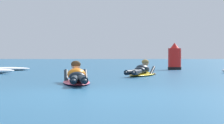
{
  "coord_description": "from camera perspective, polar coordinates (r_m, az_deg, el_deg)",
  "views": [
    {
      "loc": [
        -0.08,
        -6.71,
        0.61
      ],
      "look_at": [
        0.37,
        4.94,
        0.44
      ],
      "focal_mm": 71.47,
      "sensor_mm": 36.0,
      "label": 1
    }
  ],
  "objects": [
    {
      "name": "whitewater_front",
      "position": [
        18.5,
        -13.36,
        -0.86
      ],
      "size": [
        1.98,
        1.06,
        0.14
      ],
      "color": "white",
      "rests_on": "ground"
    },
    {
      "name": "ground_plane",
      "position": [
        16.72,
        -1.92,
        -1.25
      ],
      "size": [
        120.0,
        120.0,
        0.0
      ],
      "primitive_type": "plane",
      "color": "#235B84"
    },
    {
      "name": "surfer_far",
      "position": [
        13.33,
        3.76,
        -1.19
      ],
      "size": [
        1.27,
        2.46,
        0.54
      ],
      "color": "yellow",
      "rests_on": "ground"
    },
    {
      "name": "channel_marker_buoy",
      "position": [
        19.22,
        8.01,
        0.42
      ],
      "size": [
        0.58,
        0.58,
        1.16
      ],
      "color": "red",
      "rests_on": "ground"
    },
    {
      "name": "surfer_near",
      "position": [
        9.56,
        -4.54,
        -1.98
      ],
      "size": [
        0.72,
        2.55,
        0.55
      ],
      "color": "#E54C66",
      "rests_on": "ground"
    }
  ]
}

